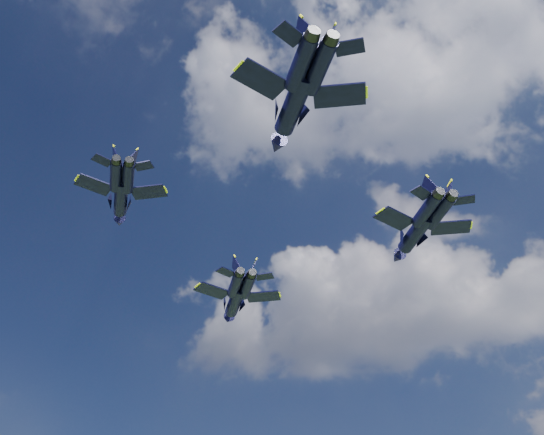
{
  "coord_description": "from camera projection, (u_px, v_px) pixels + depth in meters",
  "views": [
    {
      "loc": [
        17.09,
        -57.95,
        11.79
      ],
      "look_at": [
        -5.51,
        5.62,
        61.05
      ],
      "focal_mm": 45.0,
      "sensor_mm": 36.0,
      "label": 1
    }
  ],
  "objects": [
    {
      "name": "jet_left",
      "position": [
        121.0,
        199.0,
        81.57
      ],
      "size": [
        10.35,
        13.64,
        3.35
      ],
      "rotation": [
        0.0,
        0.0,
        0.55
      ],
      "color": "black"
    },
    {
      "name": "jet_lead",
      "position": [
        235.0,
        302.0,
        102.36
      ],
      "size": [
        12.61,
        16.34,
        4.03
      ],
      "rotation": [
        0.0,
        0.0,
        0.57
      ],
      "color": "black"
    },
    {
      "name": "jet_slot",
      "position": [
        292.0,
        107.0,
        69.29
      ],
      "size": [
        13.9,
        17.18,
        4.3
      ],
      "rotation": [
        0.0,
        0.0,
        0.61
      ],
      "color": "black"
    },
    {
      "name": "jet_right",
      "position": [
        414.0,
        234.0,
        87.78
      ],
      "size": [
        12.98,
        16.28,
        4.05
      ],
      "rotation": [
        0.0,
        0.0,
        0.59
      ],
      "color": "black"
    }
  ]
}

